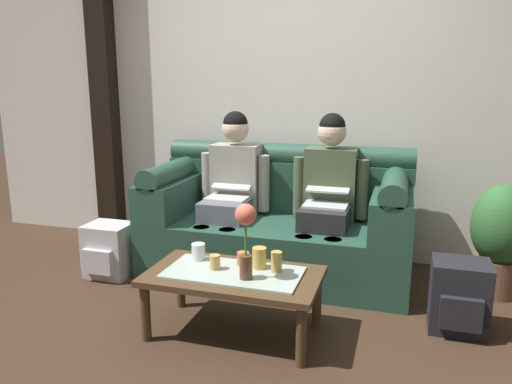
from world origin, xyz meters
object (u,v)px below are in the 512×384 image
cup_near_right (215,262)px  cup_far_right (259,258)px  coffee_table (233,280)px  cup_far_left (276,262)px  potted_plant (501,235)px  cup_far_center (198,252)px  backpack_left (109,250)px  person_left (232,185)px  couch (278,224)px  person_right (328,191)px  cup_near_left (243,258)px  backpack_right (459,297)px  flower_vase (246,231)px

cup_near_right → cup_far_right: (0.24, 0.09, 0.02)m
coffee_table → cup_far_left: (0.24, 0.07, 0.11)m
potted_plant → cup_far_center: bearing=-153.3°
backpack_left → coffee_table: bearing=-24.7°
coffee_table → cup_far_left: size_ratio=8.43×
person_left → cup_far_center: 0.94m
coffee_table → cup_far_center: bearing=156.0°
couch → person_right: person_right is taller
person_right → cup_near_left: 1.01m
person_left → potted_plant: bearing=0.2°
cup_near_right → backpack_left: (-1.08, 0.55, -0.23)m
backpack_left → person_left: bearing=30.2°
couch → person_right: bearing=-0.4°
cup_far_right → backpack_left: 1.42m
person_left → cup_far_center: (0.11, -0.91, -0.22)m
potted_plant → backpack_right: bearing=-115.9°
cup_far_center → potted_plant: 2.04m
cup_far_right → person_left: bearing=118.3°
coffee_table → couch: bearing=90.0°
flower_vase → coffee_table: bearing=142.8°
person_right → potted_plant: (1.18, 0.01, -0.23)m
backpack_left → potted_plant: bearing=10.0°
person_right → flower_vase: bearing=-104.0°
coffee_table → backpack_left: bearing=155.3°
cup_far_left → potted_plant: bearing=36.1°
person_right → cup_far_center: bearing=-125.3°
couch → cup_far_left: (0.24, -0.96, 0.07)m
person_right → potted_plant: person_right is taller
cup_far_center → backpack_right: size_ratio=0.24×
cup_far_left → cup_far_right: 0.11m
person_right → flower_vase: size_ratio=2.87×
cup_far_center → backpack_left: 1.05m
flower_vase → backpack_right: bearing=23.3°
cup_near_left → cup_far_left: bearing=-11.3°
cup_near_right → backpack_left: bearing=153.2°
person_right → cup_far_right: size_ratio=9.91×
cup_near_right → backpack_right: (1.37, 0.42, -0.22)m
flower_vase → backpack_right: 1.34m
flower_vase → cup_far_center: 0.47m
cup_far_right → couch: bearing=97.7°
person_right → backpack_right: 1.16m
coffee_table → backpack_right: backpack_right is taller
cup_far_center → cup_far_left: (0.50, -0.05, 0.01)m
cup_far_center → cup_far_right: cup_far_right is taller
person_right → cup_far_right: (-0.25, -0.93, -0.21)m
cup_far_right → cup_near_right: bearing=-158.6°
cup_far_center → backpack_right: cup_far_center is taller
cup_near_left → backpack_left: cup_near_left is taller
flower_vase → potted_plant: 1.84m
potted_plant → person_right: bearing=-179.6°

